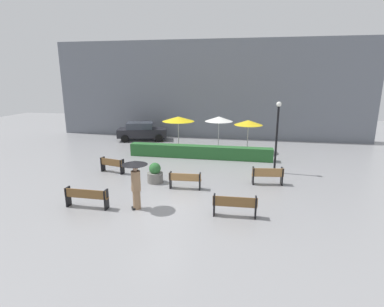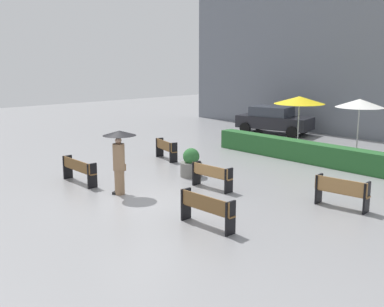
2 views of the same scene
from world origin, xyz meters
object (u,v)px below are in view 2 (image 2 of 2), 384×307
bench_mid_center (211,175)px  parked_car (274,120)px  bench_far_left (166,148)px  bench_near_right (206,208)px  pedestrian_with_umbrella (119,152)px  planter_pot (191,164)px  bench_far_right (342,191)px  patio_umbrella_yellow (299,100)px  patio_umbrella_white (360,103)px  bench_near_left (78,169)px

bench_mid_center → parked_car: (-6.15, 10.92, 0.33)m
bench_far_left → bench_mid_center: 5.03m
bench_far_left → bench_near_right: bench_near_right is taller
bench_far_left → pedestrian_with_umbrella: 5.49m
bench_near_right → bench_mid_center: 3.71m
planter_pot → bench_far_left: bearing=158.8°
bench_far_right → planter_pot: planter_pot is taller
bench_far_right → planter_pot: bearing=-172.7°
bench_far_right → planter_pot: 5.84m
patio_umbrella_yellow → patio_umbrella_white: patio_umbrella_white is taller
bench_far_left → planter_pot: 3.17m
bench_near_right → planter_pot: (-4.31, 3.31, -0.07)m
bench_near_left → patio_umbrella_white: 11.85m
patio_umbrella_yellow → patio_umbrella_white: (2.97, 0.13, 0.06)m
bench_near_left → parked_car: bearing=100.3°
bench_far_right → bench_near_right: bearing=-110.0°
bench_near_right → patio_umbrella_white: (-1.72, 10.50, 1.92)m
bench_mid_center → planter_pot: 1.86m
patio_umbrella_white → parked_car: 7.82m
bench_near_right → patio_umbrella_yellow: bearing=114.3°
bench_far_right → patio_umbrella_white: (-3.20, 6.45, 1.92)m
bench_near_left → bench_far_right: bearing=29.6°
patio_umbrella_yellow → bench_far_left: bearing=-113.6°
bench_near_left → bench_near_right: (6.20, 0.30, 0.00)m
patio_umbrella_white → parked_car: (-6.99, 3.09, -1.63)m
bench_near_right → planter_pot: planter_pot is taller
bench_far_right → parked_car: (-10.19, 9.53, 0.29)m
bench_far_left → patio_umbrella_white: size_ratio=0.58×
bench_mid_center → pedestrian_with_umbrella: pedestrian_with_umbrella is taller
bench_near_right → patio_umbrella_white: size_ratio=0.67×
bench_mid_center → pedestrian_with_umbrella: 3.17m
bench_far_right → pedestrian_with_umbrella: 6.92m
bench_near_right → bench_mid_center: (-2.57, 2.67, -0.03)m
bench_near_right → patio_umbrella_white: patio_umbrella_white is taller
bench_mid_center → bench_far_right: (4.04, 1.38, 0.04)m
parked_car → planter_pot: bearing=-66.8°
bench_near_left → patio_umbrella_yellow: size_ratio=0.73×
bench_near_left → bench_mid_center: size_ratio=1.17×
parked_car → bench_near_right: bearing=-57.3°
bench_near_right → bench_far_right: size_ratio=1.09×
bench_far_left → bench_far_right: (8.74, -0.40, 0.03)m
bench_far_left → pedestrian_with_umbrella: size_ratio=0.74×
bench_mid_center → patio_umbrella_white: bearing=83.8°
bench_far_left → pedestrian_with_umbrella: pedestrian_with_umbrella is taller
pedestrian_with_umbrella → planter_pot: bearing=93.6°
bench_near_right → bench_mid_center: bench_near_right is taller
planter_pot → parked_car: parked_car is taller
planter_pot → patio_umbrella_yellow: (-0.38, 7.06, 1.93)m
bench_near_right → parked_car: 16.14m
bench_near_left → patio_umbrella_white: bearing=67.5°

